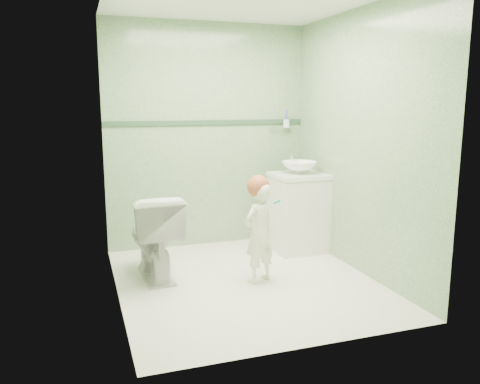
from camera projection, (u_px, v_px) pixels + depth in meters
name	position (u px, v px, depth m)	size (l,w,h in m)	color
ground	(245.00, 281.00, 4.31)	(2.50, 2.50, 0.00)	silver
room_shell	(246.00, 146.00, 4.09)	(2.50, 2.54, 2.40)	gray
trim_stripe	(208.00, 123.00, 5.22)	(2.20, 0.02, 0.05)	#2F4B35
vanity	(298.00, 214.00, 5.16)	(0.52, 0.50, 0.80)	white
counter	(299.00, 175.00, 5.08)	(0.54, 0.52, 0.04)	white
basin	(299.00, 167.00, 5.07)	(0.37, 0.37, 0.13)	white
faucet	(292.00, 158.00, 5.22)	(0.03, 0.13, 0.18)	silver
cup_holder	(286.00, 123.00, 5.45)	(0.26, 0.07, 0.21)	silver
toilet	(154.00, 235.00, 4.36)	(0.43, 0.76, 0.77)	white
toddler	(259.00, 233.00, 4.23)	(0.32, 0.21, 0.89)	white
hair_cap	(258.00, 186.00, 4.18)	(0.20, 0.20, 0.20)	#A74E31
teal_toothbrush	(276.00, 202.00, 4.14)	(0.10, 0.14, 0.08)	teal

